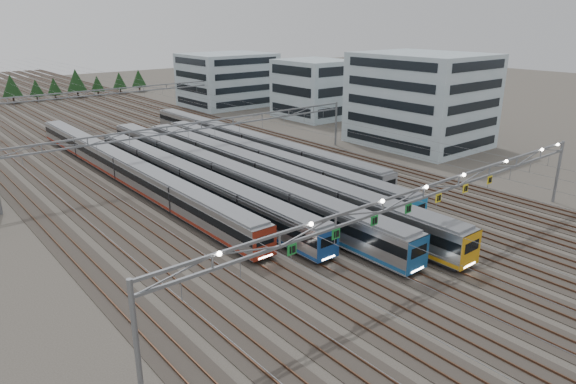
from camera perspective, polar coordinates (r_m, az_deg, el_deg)
ground at (r=51.24m, az=14.16°, el=-7.80°), size 400.00×400.00×0.00m
track_bed at (r=133.65m, az=-22.60°, el=8.34°), size 54.00×260.00×5.42m
train_a at (r=77.25m, az=-17.80°, el=2.58°), size 2.80×67.90×3.64m
train_b at (r=69.22m, az=-10.86°, el=1.34°), size 2.81×53.54×3.66m
train_c at (r=70.76m, az=-7.42°, el=2.01°), size 3.00×66.04×3.91m
train_d at (r=70.16m, az=-2.66°, el=2.03°), size 3.04×63.43×3.97m
train_e at (r=77.01m, az=-2.42°, el=3.48°), size 2.88×55.90×3.75m
train_f at (r=88.14m, az=-4.35°, el=5.43°), size 2.92×61.90×3.80m
gantry_near at (r=48.45m, az=14.89°, el=-0.33°), size 56.36×0.61×8.08m
gantry_mid at (r=78.11m, az=-9.56°, el=6.67°), size 56.36×0.36×8.00m
gantry_far at (r=118.79m, az=-20.68°, el=9.84°), size 56.36×0.36×8.00m
depot_bldg_south at (r=98.13m, az=14.50°, el=9.90°), size 18.00×22.00×16.55m
depot_bldg_mid at (r=122.75m, az=2.90°, el=11.37°), size 14.00×16.00×13.30m
depot_bldg_north at (r=141.08m, az=-6.73°, el=12.30°), size 22.00×18.00×13.62m
treeline at (r=162.57m, az=-28.65°, el=10.11°), size 81.20×5.60×7.02m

